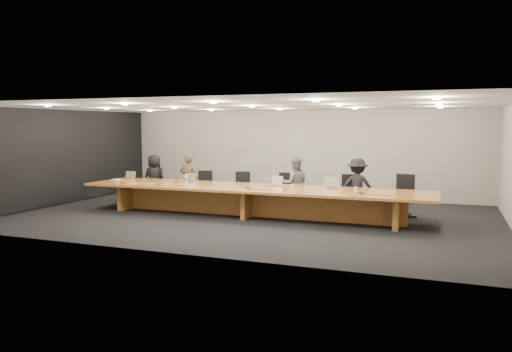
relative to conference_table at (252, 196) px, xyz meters
The scene contains 28 objects.
ground 0.52m from the conference_table, ahead, with size 12.00×12.00×0.00m, color black.
back_wall 4.10m from the conference_table, 90.00° to the left, with size 12.00×0.02×2.80m, color beige.
left_wall_panel 6.00m from the conference_table, behind, with size 0.08×7.84×2.74m, color black.
conference_table is the anchor object (origin of this frame).
chair_far_left 4.00m from the conference_table, 160.56° to the left, with size 0.52×0.52×1.03m, color black, non-canonical shape.
chair_left 2.31m from the conference_table, 149.23° to the left, with size 0.52×0.52×1.01m, color black, non-canonical shape.
chair_mid_left 1.52m from the conference_table, 121.44° to the left, with size 0.52×0.52×1.01m, color black, non-canonical shape.
chair_mid_right 1.27m from the conference_table, 64.91° to the left, with size 0.53×0.53×1.04m, color black, non-canonical shape.
chair_right 2.56m from the conference_table, 27.87° to the left, with size 0.53×0.53×1.05m, color black, non-canonical shape.
chair_far_right 3.80m from the conference_table, 18.49° to the left, with size 0.56×0.56×1.10m, color black, non-canonical shape.
person_a 3.85m from the conference_table, 161.71° to the left, with size 0.70×0.45×1.43m, color black.
person_b 2.75m from the conference_table, 154.11° to the left, with size 0.54×0.36×1.49m, color #3D3621.
person_c 1.46m from the conference_table, 56.81° to the left, with size 0.71×0.55×1.46m, color #5F5F62.
person_d 2.73m from the conference_table, 24.60° to the left, with size 0.95×0.55×1.47m, color black.
laptop_a 4.01m from the conference_table, behind, with size 0.31×0.23×0.25m, color #B8AC8D, non-canonical shape.
laptop_b 2.05m from the conference_table, behind, with size 0.33×0.24×0.26m, color #C4B095, non-canonical shape.
laptop_d 0.70m from the conference_table, 36.92° to the left, with size 0.34×0.25×0.27m, color beige, non-canonical shape.
laptop_e 2.05m from the conference_table, ahead, with size 0.37×0.27×0.29m, color #B6A78B, non-canonical shape.
water_bottle 1.92m from the conference_table, behind, with size 0.08×0.08×0.25m, color silver.
amber_mug 2.31m from the conference_table, behind, with size 0.09×0.09×0.11m, color brown.
paper_cup_near 1.07m from the conference_table, 14.71° to the left, with size 0.07×0.07×0.08m, color silver.
paper_cup_far 2.61m from the conference_table, ahead, with size 0.07×0.07×0.08m, color white.
notepad 4.24m from the conference_table, behind, with size 0.23×0.19×0.01m, color silver.
lime_gadget 4.23m from the conference_table, behind, with size 0.17×0.10×0.03m, color #51B12F.
av_box 3.73m from the conference_table, 169.45° to the right, with size 0.18×0.14×0.03m, color silver.
mic_left 2.51m from the conference_table, 169.80° to the right, with size 0.13×0.13×0.03m, color black.
mic_center 0.47m from the conference_table, 81.27° to the right, with size 0.12×0.12×0.03m, color black.
mic_right 2.83m from the conference_table, ahead, with size 0.13×0.13×0.03m, color black.
Camera 1 is at (4.61, -11.69, 2.28)m, focal length 35.00 mm.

